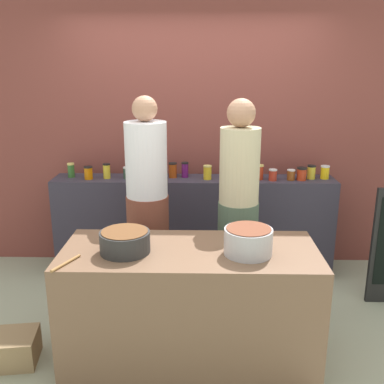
{
  "coord_description": "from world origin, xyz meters",
  "views": [
    {
      "loc": [
        0.07,
        -2.99,
        2.01
      ],
      "look_at": [
        0.0,
        0.35,
        1.05
      ],
      "focal_mm": 41.17,
      "sensor_mm": 36.0,
      "label": 1
    }
  ],
  "objects_px": {
    "preserve_jar_10": "(259,172)",
    "preserve_jar_13": "(302,174)",
    "preserve_jar_0": "(71,170)",
    "bread_crate": "(6,349)",
    "preserve_jar_8": "(207,172)",
    "preserve_jar_14": "(311,172)",
    "preserve_jar_3": "(127,173)",
    "wooden_spoon": "(66,263)",
    "preserve_jar_2": "(107,171)",
    "preserve_jar_12": "(291,175)",
    "cooking_pot_center": "(248,241)",
    "preserve_jar_7": "(185,170)",
    "preserve_jar_9": "(240,173)",
    "cooking_pot_left": "(125,242)",
    "preserve_jar_15": "(325,172)",
    "preserve_jar_11": "(273,175)",
    "preserve_jar_6": "(173,170)",
    "preserve_jar_5": "(152,174)",
    "preserve_jar_4": "(137,172)",
    "preserve_jar_1": "(88,173)"
  },
  "relations": [
    {
      "from": "preserve_jar_10",
      "to": "preserve_jar_13",
      "type": "bearing_deg",
      "value": -3.35
    },
    {
      "from": "preserve_jar_2",
      "to": "preserve_jar_15",
      "type": "bearing_deg",
      "value": 0.81
    },
    {
      "from": "preserve_jar_2",
      "to": "preserve_jar_10",
      "type": "xyz_separation_m",
      "value": [
        1.45,
        -0.01,
        -0.0
      ]
    },
    {
      "from": "preserve_jar_0",
      "to": "bread_crate",
      "type": "height_order",
      "value": "preserve_jar_0"
    },
    {
      "from": "preserve_jar_12",
      "to": "preserve_jar_1",
      "type": "bearing_deg",
      "value": -179.82
    },
    {
      "from": "preserve_jar_9",
      "to": "preserve_jar_2",
      "type": "bearing_deg",
      "value": -179.36
    },
    {
      "from": "preserve_jar_6",
      "to": "cooking_pot_center",
      "type": "height_order",
      "value": "preserve_jar_6"
    },
    {
      "from": "preserve_jar_12",
      "to": "cooking_pot_center",
      "type": "height_order",
      "value": "preserve_jar_12"
    },
    {
      "from": "preserve_jar_11",
      "to": "cooking_pot_left",
      "type": "distance_m",
      "value": 1.81
    },
    {
      "from": "preserve_jar_4",
      "to": "preserve_jar_0",
      "type": "bearing_deg",
      "value": -179.39
    },
    {
      "from": "preserve_jar_3",
      "to": "cooking_pot_center",
      "type": "relative_size",
      "value": 0.36
    },
    {
      "from": "preserve_jar_0",
      "to": "cooking_pot_center",
      "type": "height_order",
      "value": "preserve_jar_0"
    },
    {
      "from": "preserve_jar_7",
      "to": "preserve_jar_13",
      "type": "distance_m",
      "value": 1.1
    },
    {
      "from": "preserve_jar_9",
      "to": "preserve_jar_11",
      "type": "relative_size",
      "value": 0.94
    },
    {
      "from": "preserve_jar_14",
      "to": "wooden_spoon",
      "type": "height_order",
      "value": "preserve_jar_14"
    },
    {
      "from": "preserve_jar_5",
      "to": "preserve_jar_11",
      "type": "relative_size",
      "value": 1.1
    },
    {
      "from": "preserve_jar_0",
      "to": "preserve_jar_2",
      "type": "height_order",
      "value": "preserve_jar_2"
    },
    {
      "from": "preserve_jar_3",
      "to": "wooden_spoon",
      "type": "xyz_separation_m",
      "value": [
        -0.11,
        -1.62,
        -0.18
      ]
    },
    {
      "from": "preserve_jar_5",
      "to": "preserve_jar_7",
      "type": "xyz_separation_m",
      "value": [
        0.3,
        0.11,
        0.01
      ]
    },
    {
      "from": "preserve_jar_1",
      "to": "preserve_jar_2",
      "type": "xyz_separation_m",
      "value": [
        0.17,
        0.04,
        0.01
      ]
    },
    {
      "from": "preserve_jar_10",
      "to": "cooking_pot_left",
      "type": "bearing_deg",
      "value": -126.03
    },
    {
      "from": "preserve_jar_2",
      "to": "preserve_jar_11",
      "type": "relative_size",
      "value": 1.31
    },
    {
      "from": "preserve_jar_5",
      "to": "preserve_jar_6",
      "type": "xyz_separation_m",
      "value": [
        0.19,
        0.09,
        0.01
      ]
    },
    {
      "from": "preserve_jar_8",
      "to": "preserve_jar_14",
      "type": "xyz_separation_m",
      "value": [
        0.99,
        0.04,
        -0.0
      ]
    },
    {
      "from": "preserve_jar_6",
      "to": "preserve_jar_12",
      "type": "bearing_deg",
      "value": -3.73
    },
    {
      "from": "preserve_jar_4",
      "to": "preserve_jar_3",
      "type": "bearing_deg",
      "value": -153.58
    },
    {
      "from": "preserve_jar_6",
      "to": "preserve_jar_14",
      "type": "height_order",
      "value": "preserve_jar_6"
    },
    {
      "from": "preserve_jar_14",
      "to": "wooden_spoon",
      "type": "distance_m",
      "value": 2.5
    },
    {
      "from": "preserve_jar_8",
      "to": "preserve_jar_10",
      "type": "distance_m",
      "value": 0.48
    },
    {
      "from": "preserve_jar_9",
      "to": "preserve_jar_13",
      "type": "height_order",
      "value": "preserve_jar_13"
    },
    {
      "from": "preserve_jar_11",
      "to": "bread_crate",
      "type": "bearing_deg",
      "value": -145.49
    },
    {
      "from": "preserve_jar_6",
      "to": "bread_crate",
      "type": "bearing_deg",
      "value": -126.05
    },
    {
      "from": "preserve_jar_7",
      "to": "bread_crate",
      "type": "distance_m",
      "value": 2.15
    },
    {
      "from": "preserve_jar_9",
      "to": "bread_crate",
      "type": "xyz_separation_m",
      "value": [
        -1.73,
        -1.46,
        -0.92
      ]
    },
    {
      "from": "preserve_jar_5",
      "to": "preserve_jar_9",
      "type": "relative_size",
      "value": 1.17
    },
    {
      "from": "preserve_jar_8",
      "to": "bread_crate",
      "type": "bearing_deg",
      "value": -134.69
    },
    {
      "from": "preserve_jar_8",
      "to": "preserve_jar_15",
      "type": "relative_size",
      "value": 1.05
    },
    {
      "from": "preserve_jar_4",
      "to": "preserve_jar_14",
      "type": "relative_size",
      "value": 0.74
    },
    {
      "from": "preserve_jar_6",
      "to": "preserve_jar_11",
      "type": "relative_size",
      "value": 1.34
    },
    {
      "from": "preserve_jar_2",
      "to": "cooking_pot_left",
      "type": "bearing_deg",
      "value": -73.97
    },
    {
      "from": "preserve_jar_12",
      "to": "cooking_pot_center",
      "type": "bearing_deg",
      "value": -110.95
    },
    {
      "from": "preserve_jar_12",
      "to": "preserve_jar_8",
      "type": "bearing_deg",
      "value": 178.86
    },
    {
      "from": "preserve_jar_8",
      "to": "preserve_jar_14",
      "type": "bearing_deg",
      "value": 2.13
    },
    {
      "from": "preserve_jar_2",
      "to": "preserve_jar_7",
      "type": "xyz_separation_m",
      "value": [
        0.75,
        0.06,
        0.0
      ]
    },
    {
      "from": "preserve_jar_9",
      "to": "preserve_jar_13",
      "type": "bearing_deg",
      "value": -4.74
    },
    {
      "from": "preserve_jar_2",
      "to": "cooking_pot_center",
      "type": "relative_size",
      "value": 0.46
    },
    {
      "from": "preserve_jar_8",
      "to": "bread_crate",
      "type": "distance_m",
      "value": 2.22
    },
    {
      "from": "preserve_jar_9",
      "to": "cooking_pot_left",
      "type": "relative_size",
      "value": 0.31
    },
    {
      "from": "preserve_jar_2",
      "to": "preserve_jar_12",
      "type": "height_order",
      "value": "preserve_jar_2"
    },
    {
      "from": "preserve_jar_0",
      "to": "preserve_jar_3",
      "type": "xyz_separation_m",
      "value": [
        0.54,
        -0.04,
        -0.01
      ]
    }
  ]
}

